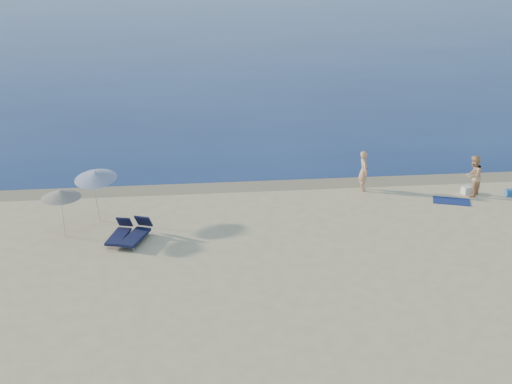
% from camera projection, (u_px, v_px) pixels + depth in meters
% --- Properties ---
extents(sea, '(240.00, 160.00, 0.01)m').
position_uv_depth(sea, '(224.00, 13.00, 105.40)').
color(sea, '#0D2052').
rests_on(sea, ground).
extents(wet_sand_strip, '(240.00, 1.60, 0.00)m').
position_uv_depth(wet_sand_strip, '(327.00, 183.00, 30.72)').
color(wet_sand_strip, '#847254').
rests_on(wet_sand_strip, ground).
extents(person_left, '(0.46, 0.69, 1.88)m').
position_uv_depth(person_left, '(364.00, 171.00, 29.51)').
color(person_left, tan).
rests_on(person_left, ground).
extents(person_right, '(1.15, 1.17, 1.90)m').
position_uv_depth(person_right, '(473.00, 176.00, 28.82)').
color(person_right, tan).
rests_on(person_right, ground).
extents(beach_towel, '(1.79, 1.36, 0.03)m').
position_uv_depth(beach_towel, '(451.00, 201.00, 28.51)').
color(beach_towel, '#101D53').
rests_on(beach_towel, ground).
extents(white_bag, '(0.46, 0.42, 0.33)m').
position_uv_depth(white_bag, '(466.00, 190.00, 29.35)').
color(white_bag, white).
rests_on(white_bag, ground).
extents(blue_cooler, '(0.43, 0.32, 0.30)m').
position_uv_depth(blue_cooler, '(510.00, 193.00, 29.10)').
color(blue_cooler, '#215EB3').
rests_on(blue_cooler, ground).
extents(umbrella_near, '(2.13, 2.15, 2.27)m').
position_uv_depth(umbrella_near, '(95.00, 175.00, 25.98)').
color(umbrella_near, silver).
rests_on(umbrella_near, ground).
extents(umbrella_far, '(1.82, 1.83, 2.01)m').
position_uv_depth(umbrella_far, '(61.00, 194.00, 24.50)').
color(umbrella_far, silver).
rests_on(umbrella_far, ground).
extents(lounger_left, '(0.97, 1.79, 0.75)m').
position_uv_depth(lounger_left, '(119.00, 234.00, 24.68)').
color(lounger_left, '#131535').
rests_on(lounger_left, ground).
extents(lounger_right, '(1.24, 1.97, 0.83)m').
position_uv_depth(lounger_right, '(137.00, 234.00, 24.59)').
color(lounger_right, '#121533').
rests_on(lounger_right, ground).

